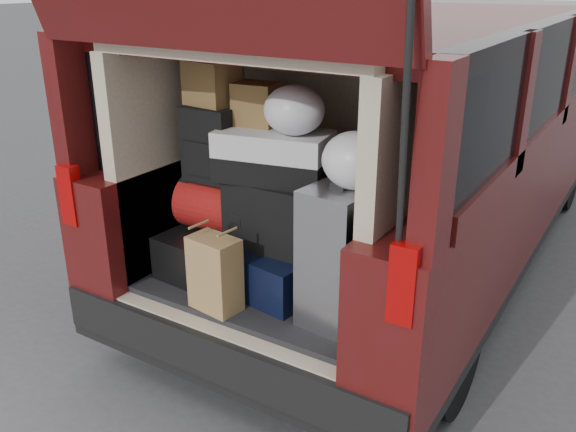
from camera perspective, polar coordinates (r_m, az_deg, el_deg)
name	(u,v)px	position (r m, az deg, el deg)	size (l,w,h in m)	color
ground	(259,391)	(3.30, -2.74, -16.00)	(80.00, 80.00, 0.00)	#3B3B3E
minivan	(406,143)	(4.41, 10.96, 6.76)	(1.90, 5.35, 2.77)	black
load_floor	(287,321)	(3.33, -0.11, -9.81)	(1.24, 1.05, 0.55)	black
black_hardshell	(218,249)	(3.25, -6.60, -3.11)	(0.41, 0.56, 0.23)	black
navy_hardshell	(284,267)	(3.04, -0.33, -4.80)	(0.42, 0.51, 0.22)	black
silver_roller	(346,253)	(2.72, 5.49, -3.43)	(0.27, 0.42, 0.64)	white
kraft_bag	(215,274)	(2.85, -6.85, -5.38)	(0.23, 0.15, 0.36)	tan
red_duffel	(222,206)	(3.13, -6.21, 0.97)	(0.43, 0.28, 0.28)	#9E180E
black_soft_case	(277,214)	(2.94, -1.04, 0.18)	(0.46, 0.28, 0.33)	black
backpack	(210,145)	(3.03, -7.27, 6.65)	(0.26, 0.16, 0.37)	black
twotone_duffel	(273,156)	(2.87, -1.37, 5.63)	(0.53, 0.27, 0.24)	silver
grocery_sack_lower	(212,83)	(3.03, -7.13, 12.27)	(0.23, 0.19, 0.21)	brown
grocery_sack_upper	(257,104)	(2.95, -2.93, 10.44)	(0.20, 0.16, 0.20)	brown
plastic_bag_center	(294,110)	(2.75, 0.58, 9.87)	(0.28, 0.26, 0.22)	white
plastic_bag_right	(355,160)	(2.52, 6.29, 5.19)	(0.28, 0.26, 0.24)	white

